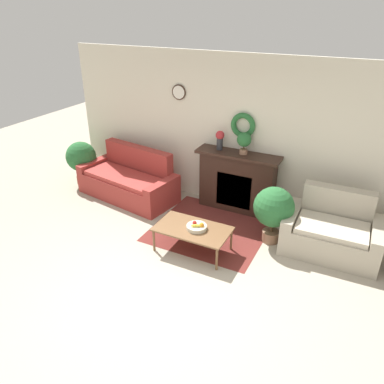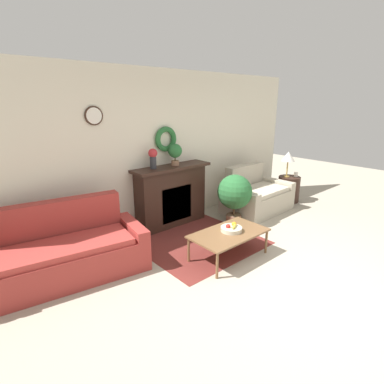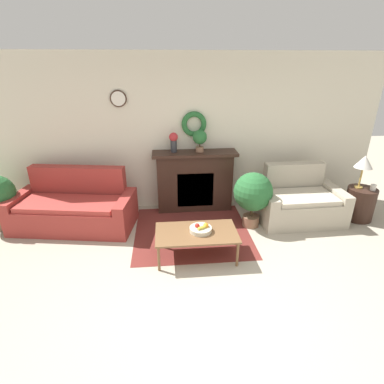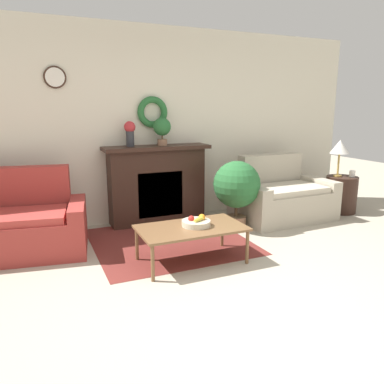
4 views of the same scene
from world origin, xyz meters
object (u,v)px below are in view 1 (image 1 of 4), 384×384
(couch_left, at_px, (129,181))
(vase_on_mantel_left, at_px, (220,139))
(fruit_bowl, at_px, (197,227))
(loveseat_right, at_px, (332,232))
(fireplace, at_px, (237,181))
(potted_plant_floor_by_loveseat, at_px, (274,209))
(coffee_table, at_px, (193,230))
(potted_plant_on_mantel, at_px, (244,141))
(potted_plant_floor_by_couch, at_px, (81,158))

(couch_left, relative_size, vase_on_mantel_left, 6.06)
(fruit_bowl, relative_size, vase_on_mantel_left, 0.90)
(couch_left, height_order, loveseat_right, couch_left)
(fireplace, xyz_separation_m, potted_plant_floor_by_loveseat, (0.87, -0.73, 0.03))
(coffee_table, bearing_deg, potted_plant_on_mantel, 81.96)
(fruit_bowl, bearing_deg, loveseat_right, 27.64)
(fireplace, relative_size, couch_left, 0.72)
(loveseat_right, distance_m, vase_on_mantel_left, 2.38)
(potted_plant_on_mantel, height_order, potted_plant_floor_by_loveseat, potted_plant_on_mantel)
(coffee_table, relative_size, potted_plant_floor_by_loveseat, 1.20)
(fruit_bowl, bearing_deg, potted_plant_floor_by_couch, 160.99)
(fruit_bowl, relative_size, potted_plant_floor_by_loveseat, 0.33)
(potted_plant_floor_by_couch, bearing_deg, coffee_table, -19.56)
(potted_plant_floor_by_loveseat, bearing_deg, vase_on_mantel_left, 149.04)
(fireplace, bearing_deg, loveseat_right, -17.77)
(fireplace, distance_m, potted_plant_floor_by_loveseat, 1.14)
(fruit_bowl, xyz_separation_m, potted_plant_on_mantel, (0.15, 1.49, 0.90))
(fireplace, bearing_deg, couch_left, -167.49)
(couch_left, distance_m, loveseat_right, 3.77)
(couch_left, relative_size, potted_plant_floor_by_couch, 2.27)
(potted_plant_on_mantel, relative_size, potted_plant_floor_by_loveseat, 0.41)
(vase_on_mantel_left, relative_size, potted_plant_floor_by_couch, 0.37)
(loveseat_right, height_order, vase_on_mantel_left, vase_on_mantel_left)
(coffee_table, xyz_separation_m, potted_plant_floor_by_loveseat, (0.99, 0.78, 0.23))
(couch_left, distance_m, potted_plant_on_mantel, 2.39)
(couch_left, xyz_separation_m, potted_plant_on_mantel, (2.12, 0.44, 1.01))
(coffee_table, distance_m, potted_plant_floor_by_couch, 3.30)
(fireplace, relative_size, vase_on_mantel_left, 4.37)
(loveseat_right, distance_m, fruit_bowl, 2.04)
(loveseat_right, bearing_deg, coffee_table, -154.32)
(couch_left, distance_m, vase_on_mantel_left, 1.99)
(loveseat_right, xyz_separation_m, potted_plant_floor_by_loveseat, (-0.87, -0.18, 0.27))
(fireplace, xyz_separation_m, potted_plant_on_mantel, (0.09, -0.01, 0.78))
(loveseat_right, xyz_separation_m, coffee_table, (-1.86, -0.96, 0.05))
(potted_plant_floor_by_couch, distance_m, potted_plant_floor_by_loveseat, 4.11)
(loveseat_right, bearing_deg, fireplace, 160.76)
(coffee_table, distance_m, potted_plant_on_mantel, 1.80)
(coffee_table, bearing_deg, vase_on_mantel_left, 98.81)
(potted_plant_floor_by_loveseat, bearing_deg, loveseat_right, 11.42)
(loveseat_right, bearing_deg, potted_plant_floor_by_couch, 176.85)
(coffee_table, bearing_deg, fireplace, 85.24)
(couch_left, distance_m, fruit_bowl, 2.23)
(loveseat_right, bearing_deg, couch_left, 176.92)
(loveseat_right, relative_size, potted_plant_on_mantel, 3.71)
(fireplace, height_order, coffee_table, fireplace)
(fruit_bowl, bearing_deg, coffee_table, -168.91)
(couch_left, height_order, coffee_table, couch_left)
(vase_on_mantel_left, relative_size, potted_plant_floor_by_loveseat, 0.36)
(couch_left, height_order, vase_on_mantel_left, vase_on_mantel_left)
(loveseat_right, xyz_separation_m, potted_plant_on_mantel, (-1.65, 0.54, 1.02))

